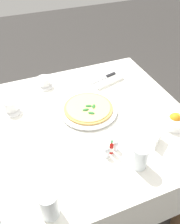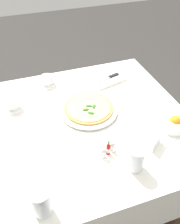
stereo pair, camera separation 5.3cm
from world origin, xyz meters
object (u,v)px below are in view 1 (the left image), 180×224
menu_card (159,140)px  pizza (88,108)px  coffee_cup_far_right (11,106)px  napkin_folded (105,79)px  water_glass_center_back (49,206)px  pizza_plate (88,110)px  coffee_cup_left_edge (44,82)px  citrus_bowl (175,120)px  salt_shaker (107,152)px  dinner_knife (105,77)px  water_glass_near_left (140,158)px  hot_sauce_bottle (111,148)px  pepper_shaker (116,146)px

menu_card → pizza: bearing=86.4°
coffee_cup_far_right → napkin_folded: 0.62m
water_glass_center_back → menu_card: water_glass_center_back is taller
pizza_plate → coffee_cup_left_edge: coffee_cup_left_edge is taller
citrus_bowl → salt_shaker: (0.42, 0.06, -0.00)m
dinner_knife → water_glass_near_left: bearing=63.0°
water_glass_near_left → napkin_folded: 0.69m
salt_shaker → coffee_cup_left_edge: bearing=-79.2°
salt_shaker → hot_sauce_bottle: bearing=-160.3°
pizza → salt_shaker: salt_shaker is taller
water_glass_near_left → citrus_bowl: size_ratio=0.77×
pizza_plate → salt_shaker: bearing=83.1°
water_glass_near_left → water_glass_center_back: 0.42m
pepper_shaker → pizza_plate: bearing=-87.0°
coffee_cup_left_edge → salt_shaker: bearing=100.8°
hot_sauce_bottle → pepper_shaker: (-0.03, -0.01, -0.01)m
salt_shaker → pepper_shaker: bearing=-160.3°
coffee_cup_far_right → coffee_cup_left_edge: coffee_cup_far_right is taller
coffee_cup_left_edge → water_glass_near_left: bearing=107.2°
water_glass_near_left → water_glass_center_back: water_glass_center_back is taller
pizza → hot_sauce_bottle: hot_sauce_bottle is taller
coffee_cup_far_right → menu_card: size_ratio=1.72×
water_glass_near_left → pepper_shaker: (0.05, -0.12, -0.02)m
hot_sauce_bottle → pizza_plate: bearing=-92.1°
pizza_plate → water_glass_near_left: 0.43m
pizza → citrus_bowl: bearing=145.5°
citrus_bowl → salt_shaker: 0.43m
napkin_folded → menu_card: 0.60m
napkin_folded → dinner_knife: bearing=-0.5°
pizza → coffee_cup_left_edge: bearing=-63.7°
pizza_plate → citrus_bowl: citrus_bowl is taller
pizza → pepper_shaker: size_ratio=4.84×
water_glass_near_left → water_glass_center_back: (0.42, 0.07, 0.00)m
water_glass_near_left → salt_shaker: (0.11, -0.10, -0.02)m
coffee_cup_left_edge → water_glass_center_back: size_ratio=1.04×
water_glass_center_back → water_glass_near_left: bearing=-170.8°
water_glass_near_left → pepper_shaker: water_glass_near_left is taller
citrus_bowl → menu_card: bearing=29.4°
water_glass_center_back → salt_shaker: bearing=-151.4°
water_glass_near_left → hot_sauce_bottle: (0.08, -0.11, -0.02)m
pizza_plate → dinner_knife: (-0.21, -0.25, 0.01)m
pizza_plate → pepper_shaker: (-0.02, 0.31, 0.01)m
coffee_cup_far_right → citrus_bowl: (-0.78, 0.43, -0.00)m
pizza_plate → citrus_bowl: size_ratio=2.16×
coffee_cup_far_right → pepper_shaker: (-0.41, 0.47, -0.01)m
water_glass_center_back → citrus_bowl: (-0.73, -0.23, -0.03)m
pizza_plate → citrus_bowl: bearing=145.4°
citrus_bowl → menu_card: size_ratio=1.98×
coffee_cup_left_edge → napkin_folded: 0.39m
citrus_bowl → hot_sauce_bottle: 0.40m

